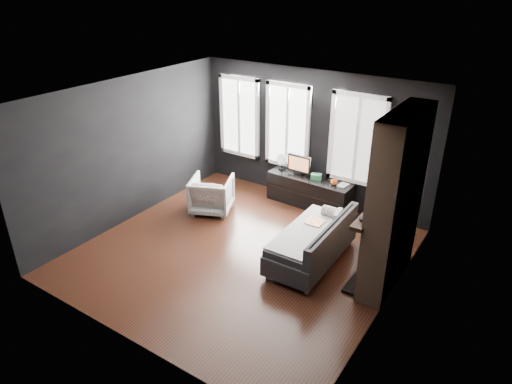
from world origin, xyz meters
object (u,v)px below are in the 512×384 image
Objects in this scene: armchair at (212,193)px; monitor at (299,164)px; book at (340,179)px; mantel_vase at (388,188)px; mug at (334,182)px; sofa at (312,239)px; media_console at (310,191)px.

monitor is (1.23, 1.33, 0.44)m from armchair.
mantel_vase is at bearing -42.89° from book.
mug is 1.90m from mantel_vase.
book reaches higher than mug.
armchair is at bearing -177.80° from mantel_vase.
sofa is 1.87m from book.
mug is at bearing -2.76° from monitor.
monitor is 2.25× the size of book.
mantel_vase reaches higher than monitor.
sofa is 14.23× the size of mug.
armchair is at bearing -130.83° from monitor.
mug is (2.04, 1.26, 0.27)m from armchair.
media_console is 8.38× the size of mantel_vase.
sofa is 1.81m from mug.
monitor is 0.83m from mug.
armchair is 1.86m from monitor.
mantel_vase is at bearing -39.39° from mug.
mug is (0.53, -0.06, 0.37)m from media_console.
media_console is 0.61m from monitor.
monitor reaches higher than book.
armchair is at bearing -136.33° from media_console.
sofa is 3.53× the size of monitor.
book is (0.61, 0.01, 0.42)m from media_console.
monitor is at bearing 123.65° from sofa.
book is (0.08, 0.07, 0.05)m from mug.
mug is at bearing 140.61° from mantel_vase.
book is 1.86m from mantel_vase.
monitor is at bearing -178.58° from media_console.
sofa is at bearing -76.28° from mug.
sofa is 2.23m from monitor.
sofa is 2.51m from armchair.
armchair is (-2.46, 0.48, -0.00)m from sofa.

